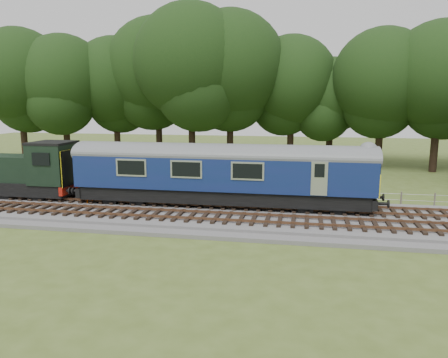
# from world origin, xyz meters

# --- Properties ---
(ground) EXTENTS (120.00, 120.00, 0.00)m
(ground) POSITION_xyz_m (0.00, 0.00, 0.00)
(ground) COLOR #45551F
(ground) RESTS_ON ground
(ballast) EXTENTS (70.00, 7.00, 0.35)m
(ballast) POSITION_xyz_m (0.00, 0.00, 0.17)
(ballast) COLOR #4C4C4F
(ballast) RESTS_ON ground
(track_north) EXTENTS (67.20, 2.40, 0.21)m
(track_north) POSITION_xyz_m (0.00, 1.40, 0.42)
(track_north) COLOR black
(track_north) RESTS_ON ballast
(track_south) EXTENTS (67.20, 2.40, 0.21)m
(track_south) POSITION_xyz_m (0.00, -1.60, 0.42)
(track_south) COLOR black
(track_south) RESTS_ON ballast
(fence) EXTENTS (64.00, 0.12, 1.00)m
(fence) POSITION_xyz_m (0.00, 4.50, 0.00)
(fence) COLOR #6B6054
(fence) RESTS_ON ground
(tree_line) EXTENTS (70.00, 8.00, 18.00)m
(tree_line) POSITION_xyz_m (0.00, 22.00, 0.00)
(tree_line) COLOR black
(tree_line) RESTS_ON ground
(dmu_railcar) EXTENTS (18.05, 2.86, 3.88)m
(dmu_railcar) POSITION_xyz_m (-3.09, 1.40, 2.61)
(dmu_railcar) COLOR black
(dmu_railcar) RESTS_ON ground
(shunter_loco) EXTENTS (8.91, 2.60, 3.38)m
(shunter_loco) POSITION_xyz_m (-17.01, 1.40, 1.97)
(shunter_loco) COLOR black
(shunter_loco) RESTS_ON ground
(worker) EXTENTS (0.78, 0.67, 1.80)m
(worker) POSITION_xyz_m (-11.34, 0.50, 1.25)
(worker) COLOR #E6500C
(worker) RESTS_ON ballast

